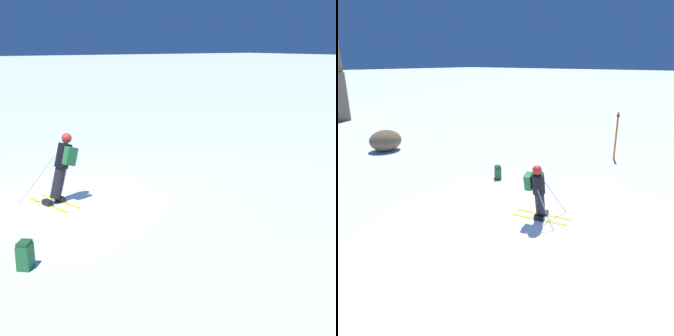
% 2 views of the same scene
% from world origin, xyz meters
% --- Properties ---
extents(ground_plane, '(300.00, 300.00, 0.00)m').
position_xyz_m(ground_plane, '(0.00, 0.00, 0.00)').
color(ground_plane, white).
extents(skier, '(1.40, 1.68, 1.71)m').
position_xyz_m(skier, '(0.06, -0.04, 0.93)').
color(skier, yellow).
rests_on(skier, ground).
extents(spare_backpack, '(0.36, 0.37, 0.50)m').
position_xyz_m(spare_backpack, '(2.00, 2.99, 0.24)').
color(spare_backpack, '#236633').
rests_on(spare_backpack, ground).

